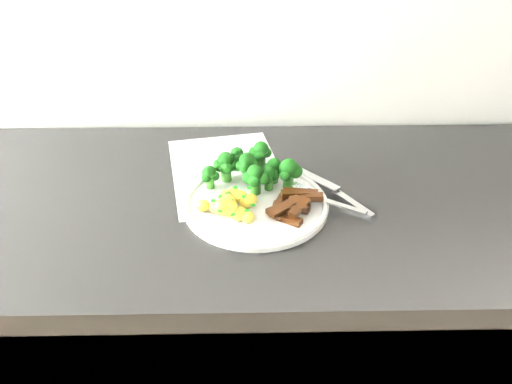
% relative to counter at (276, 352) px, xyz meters
% --- Properties ---
extents(counter, '(2.29, 0.57, 0.86)m').
position_rel_counter_xyz_m(counter, '(0.00, 0.00, 0.00)').
color(counter, black).
rests_on(counter, ground).
extents(recipe_paper, '(0.26, 0.33, 0.00)m').
position_rel_counter_xyz_m(recipe_paper, '(-0.10, 0.09, 0.43)').
color(recipe_paper, silver).
rests_on(recipe_paper, counter).
extents(plate, '(0.26, 0.26, 0.01)m').
position_rel_counter_xyz_m(plate, '(-0.05, -0.03, 0.44)').
color(plate, white).
rests_on(plate, counter).
extents(broccoli, '(0.18, 0.12, 0.07)m').
position_rel_counter_xyz_m(broccoli, '(-0.05, 0.03, 0.47)').
color(broccoli, '#26611A').
rests_on(broccoli, plate).
extents(potatoes, '(0.11, 0.11, 0.04)m').
position_rel_counter_xyz_m(potatoes, '(-0.09, -0.05, 0.45)').
color(potatoes, '#F6D453').
rests_on(potatoes, plate).
extents(beef_strips, '(0.10, 0.10, 0.03)m').
position_rel_counter_xyz_m(beef_strips, '(0.02, -0.05, 0.45)').
color(beef_strips, black).
rests_on(beef_strips, plate).
extents(fork, '(0.12, 0.11, 0.01)m').
position_rel_counter_xyz_m(fork, '(0.08, -0.04, 0.45)').
color(fork, silver).
rests_on(fork, plate).
extents(knife, '(0.13, 0.16, 0.02)m').
position_rel_counter_xyz_m(knife, '(0.11, -0.01, 0.44)').
color(knife, silver).
rests_on(knife, plate).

